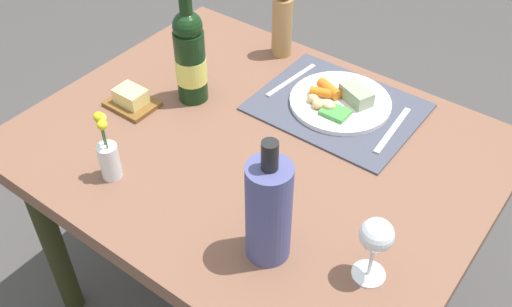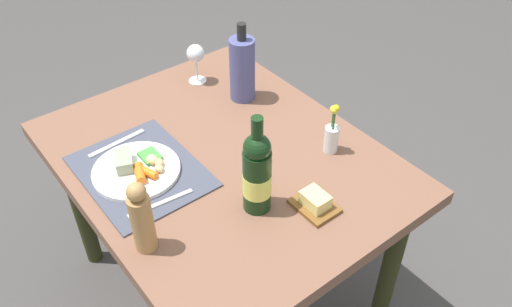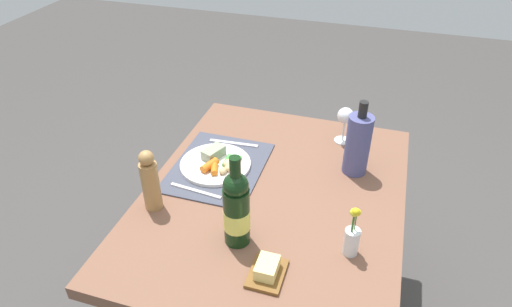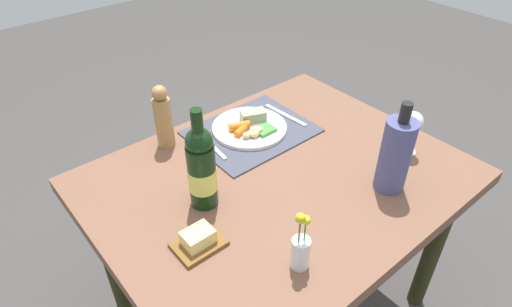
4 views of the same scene
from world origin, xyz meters
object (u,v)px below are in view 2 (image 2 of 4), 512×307
(pepper_mill, at_px, (142,218))
(wine_bottle, at_px, (257,173))
(cooler_bottle, at_px, (242,68))
(butter_dish, at_px, (315,202))
(wine_glass, at_px, (196,55))
(dining_table, at_px, (222,175))
(flower_vase, at_px, (332,134))
(fork, at_px, (117,143))
(dinner_plate, at_px, (137,168))
(knife, at_px, (161,203))

(pepper_mill, bearing_deg, wine_bottle, 78.77)
(cooler_bottle, bearing_deg, butter_dish, -17.03)
(cooler_bottle, distance_m, wine_glass, 0.21)
(dining_table, height_order, wine_bottle, wine_bottle)
(flower_vase, xyz_separation_m, wine_glass, (-0.61, -0.11, 0.05))
(flower_vase, height_order, wine_bottle, wine_bottle)
(dining_table, relative_size, fork, 5.54)
(dining_table, xyz_separation_m, butter_dish, (0.36, 0.08, 0.11))
(wine_bottle, xyz_separation_m, wine_glass, (-0.67, 0.23, -0.02))
(fork, height_order, pepper_mill, pepper_mill)
(flower_vase, height_order, cooler_bottle, cooler_bottle)
(dining_table, distance_m, cooler_bottle, 0.40)
(dining_table, height_order, dinner_plate, dinner_plate)
(wine_bottle, bearing_deg, fork, -159.24)
(wine_glass, bearing_deg, cooler_bottle, 20.11)
(fork, distance_m, knife, 0.33)
(knife, bearing_deg, dinner_plate, -178.78)
(dinner_plate, relative_size, butter_dish, 2.08)
(wine_bottle, height_order, wine_glass, wine_bottle)
(butter_dish, distance_m, wine_glass, 0.78)
(flower_vase, relative_size, wine_bottle, 0.58)
(knife, bearing_deg, wine_glass, 143.43)
(dining_table, height_order, butter_dish, butter_dish)
(dinner_plate, xyz_separation_m, flower_vase, (0.29, 0.55, 0.05))
(knife, height_order, wine_bottle, wine_bottle)
(cooler_bottle, xyz_separation_m, wine_glass, (-0.19, -0.07, -0.01))
(knife, relative_size, butter_dish, 1.55)
(dining_table, xyz_separation_m, pepper_mill, (0.18, -0.37, 0.19))
(butter_dish, bearing_deg, wine_bottle, -130.00)
(wine_bottle, xyz_separation_m, butter_dish, (0.11, 0.13, -0.11))
(dinner_plate, relative_size, fork, 1.32)
(butter_dish, distance_m, pepper_mill, 0.49)
(flower_vase, bearing_deg, butter_dish, -53.85)
(pepper_mill, relative_size, wine_glass, 1.48)
(wine_bottle, distance_m, cooler_bottle, 0.56)
(dinner_plate, distance_m, knife, 0.17)
(cooler_bottle, bearing_deg, dining_table, -49.02)
(butter_dish, distance_m, cooler_bottle, 0.61)
(dinner_plate, height_order, butter_dish, dinner_plate)
(butter_dish, bearing_deg, pepper_mill, -110.76)
(dinner_plate, relative_size, cooler_bottle, 0.92)
(dinner_plate, bearing_deg, cooler_bottle, 104.56)
(cooler_bottle, relative_size, wine_glass, 1.91)
(fork, bearing_deg, pepper_mill, -21.03)
(dining_table, xyz_separation_m, cooler_bottle, (-0.22, 0.26, 0.21))
(fork, bearing_deg, cooler_bottle, 82.24)
(fork, xyz_separation_m, flower_vase, (0.45, 0.53, 0.06))
(dining_table, relative_size, wine_bottle, 3.58)
(flower_vase, height_order, butter_dish, flower_vase)
(dinner_plate, height_order, wine_glass, wine_glass)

